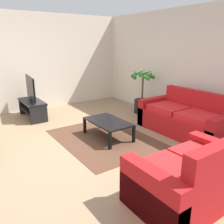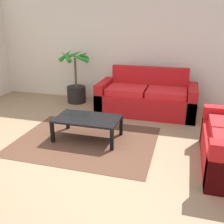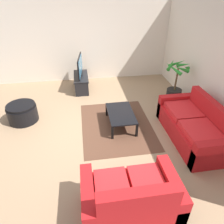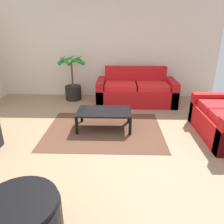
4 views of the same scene
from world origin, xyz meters
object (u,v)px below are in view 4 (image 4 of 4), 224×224
(couch_main, at_px, (136,92))
(potted_palm, at_px, (73,84))
(ottoman, at_px, (21,222))
(coffee_table, at_px, (104,113))

(couch_main, bearing_deg, potted_palm, 171.01)
(potted_palm, height_order, ottoman, potted_palm)
(couch_main, distance_m, ottoman, 4.12)
(couch_main, xyz_separation_m, ottoman, (-1.31, -3.91, -0.07))
(coffee_table, bearing_deg, potted_palm, 118.41)
(coffee_table, bearing_deg, couch_main, 64.46)
(couch_main, relative_size, coffee_table, 1.92)
(ottoman, bearing_deg, potted_palm, 95.04)
(coffee_table, relative_size, potted_palm, 0.84)
(couch_main, bearing_deg, ottoman, -108.46)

